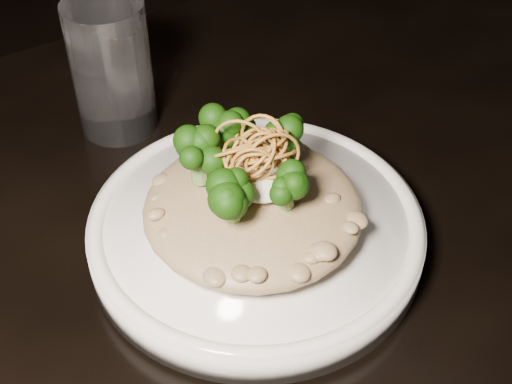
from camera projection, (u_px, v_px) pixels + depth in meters
table at (230, 346)px, 0.59m from camera, size 1.10×0.80×0.75m
plate at (256, 231)px, 0.55m from camera, size 0.26×0.26×0.03m
risotto at (253, 208)px, 0.53m from camera, size 0.16×0.16×0.04m
broccoli at (257, 159)px, 0.51m from camera, size 0.10×0.10×0.04m
cheese at (263, 175)px, 0.52m from camera, size 0.06×0.06×0.02m
shallots at (257, 147)px, 0.50m from camera, size 0.05×0.05×0.03m
drinking_glass at (112, 68)px, 0.64m from camera, size 0.09×0.09×0.13m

